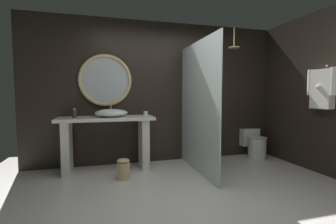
% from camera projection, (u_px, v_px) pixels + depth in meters
% --- Properties ---
extents(ground_plane, '(5.76, 5.76, 0.00)m').
position_uv_depth(ground_plane, '(197.00, 203.00, 2.78)').
color(ground_plane, silver).
extents(back_wall_panel, '(4.80, 0.10, 2.60)m').
position_uv_depth(back_wall_panel, '(159.00, 93.00, 4.51)').
color(back_wall_panel, black).
rests_on(back_wall_panel, ground_plane).
extents(side_wall_right, '(0.10, 2.47, 2.60)m').
position_uv_depth(side_wall_right, '(310.00, 92.00, 4.04)').
color(side_wall_right, black).
rests_on(side_wall_right, ground_plane).
extents(vanity_counter, '(1.55, 0.58, 0.89)m').
position_uv_depth(vanity_counter, '(107.00, 137.00, 3.96)').
color(vanity_counter, silver).
rests_on(vanity_counter, ground_plane).
extents(vessel_sink, '(0.53, 0.44, 0.22)m').
position_uv_depth(vessel_sink, '(111.00, 113.00, 3.94)').
color(vessel_sink, white).
rests_on(vessel_sink, vanity_counter).
extents(tumbler_cup, '(0.07, 0.07, 0.09)m').
position_uv_depth(tumbler_cup, '(146.00, 114.00, 4.08)').
color(tumbler_cup, silver).
rests_on(tumbler_cup, vanity_counter).
extents(soap_dispenser, '(0.07, 0.07, 0.15)m').
position_uv_depth(soap_dispenser, '(74.00, 114.00, 3.77)').
color(soap_dispenser, '#3D3323').
rests_on(soap_dispenser, vanity_counter).
extents(round_wall_mirror, '(0.91, 0.06, 0.91)m').
position_uv_depth(round_wall_mirror, '(105.00, 80.00, 4.15)').
color(round_wall_mirror, '#D6B77F').
extents(shower_glass_panel, '(0.02, 1.55, 2.11)m').
position_uv_depth(shower_glass_panel, '(198.00, 107.00, 3.85)').
color(shower_glass_panel, silver).
rests_on(shower_glass_panel, ground_plane).
extents(rain_shower_head, '(0.21, 0.21, 0.40)m').
position_uv_depth(rain_shower_head, '(234.00, 45.00, 4.32)').
color(rain_shower_head, '#D6B77F').
extents(hanging_bathrobe, '(0.20, 0.52, 0.67)m').
position_uv_depth(hanging_bathrobe, '(322.00, 87.00, 3.65)').
color(hanging_bathrobe, '#D6B77F').
extents(toilet, '(0.38, 0.53, 0.55)m').
position_uv_depth(toilet, '(255.00, 144.00, 4.78)').
color(toilet, white).
rests_on(toilet, ground_plane).
extents(waste_bin, '(0.19, 0.19, 0.31)m').
position_uv_depth(waste_bin, '(123.00, 169.00, 3.56)').
color(waste_bin, '#D6B77F').
rests_on(waste_bin, ground_plane).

